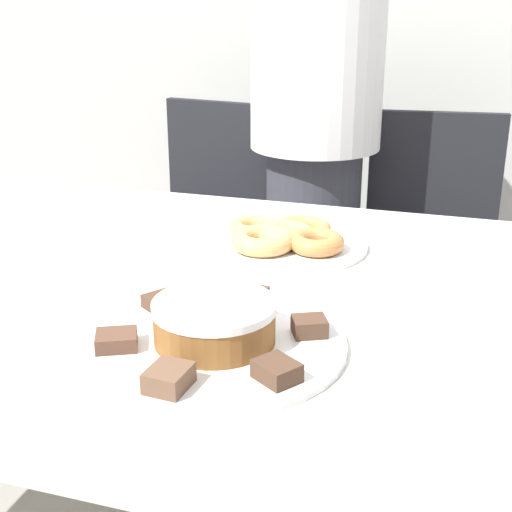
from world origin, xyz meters
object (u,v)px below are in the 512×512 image
Objects in this scene: office_chair_left at (203,252)px; office_chair_right at (428,277)px; person_standing at (315,131)px; plate_donuts at (285,244)px; plate_cake at (215,344)px; frosted_cake at (214,321)px.

office_chair_left is 1.00× the size of office_chair_right.
office_chair_left and office_chair_right have the same top height.
person_standing is 0.74m from plate_donuts.
person_standing is 1.19m from plate_cake.
plate_donuts is at bearing -81.67° from person_standing.
office_chair_left reaches higher than plate_cake.
plate_donuts is (-0.01, 0.45, 0.00)m from plate_cake.
frosted_cake reaches higher than plate_donuts.
frosted_cake is (0.12, -1.18, -0.06)m from person_standing.
office_chair_right is at bearing 70.36° from plate_donuts.
plate_cake is (0.12, -1.18, -0.09)m from person_standing.
office_chair_left is 1.31m from frosted_cake.
office_chair_left is (-0.36, -0.02, -0.41)m from person_standing.
office_chair_right is 2.29× the size of plate_cake.
person_standing is 4.78× the size of plate_donuts.
office_chair_left reaches higher than frosted_cake.
plate_cake is at bearing -88.11° from plate_donuts.
person_standing is 0.55m from office_chair_right.
person_standing reaches higher than plate_cake.
office_chair_right is at bearing 78.37° from plate_cake.
office_chair_left is 2.65× the size of plate_donuts.
person_standing is 4.13× the size of plate_cake.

